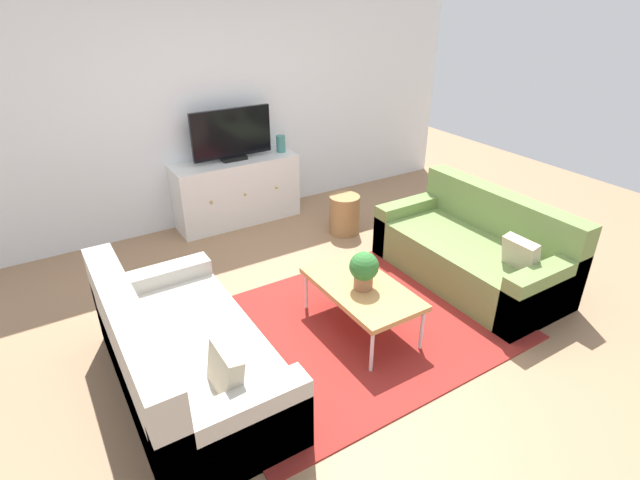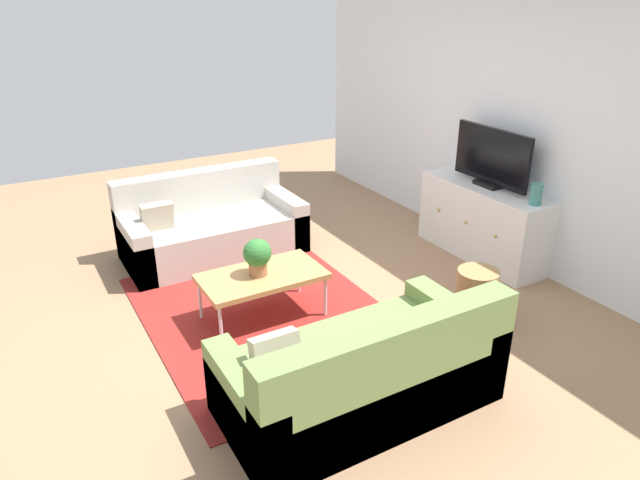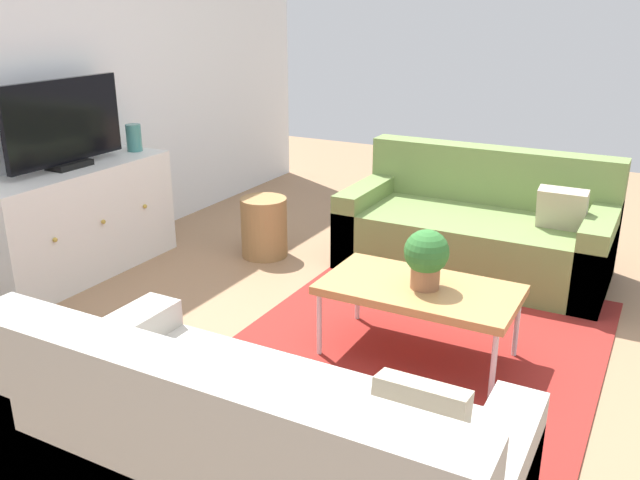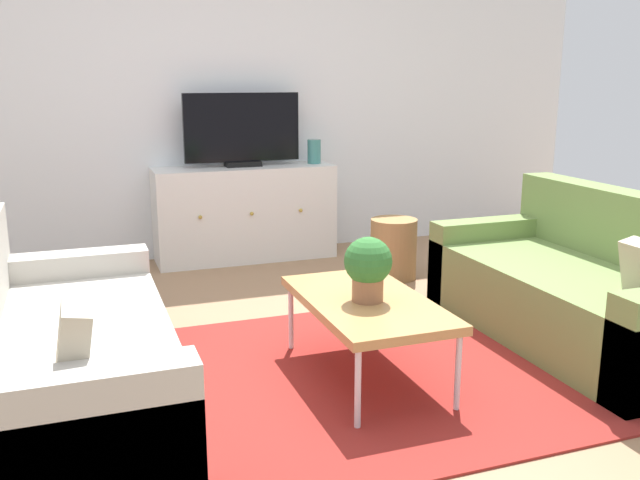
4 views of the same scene
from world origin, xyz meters
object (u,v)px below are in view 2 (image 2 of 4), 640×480
at_px(couch_right_side, 365,378).
at_px(flat_screen_tv, 492,158).
at_px(couch_left_side, 210,228).
at_px(wicker_basket, 476,295).
at_px(potted_plant, 257,255).
at_px(coffee_table, 262,277).
at_px(tv_console, 482,222).
at_px(glass_vase, 536,194).

height_order(couch_right_side, flat_screen_tv, flat_screen_tv).
height_order(couch_left_side, wicker_basket, couch_left_side).
bearing_deg(flat_screen_tv, potted_plant, -90.13).
bearing_deg(couch_left_side, coffee_table, -2.96).
bearing_deg(couch_left_side, tv_console, 58.24).
xyz_separation_m(couch_left_side, flat_screen_tv, (1.47, 2.39, 0.77)).
height_order(tv_console, glass_vase, glass_vase).
relative_size(couch_left_side, couch_right_side, 1.00).
relative_size(couch_right_side, potted_plant, 5.72).
distance_m(flat_screen_tv, wicker_basket, 1.53).
xyz_separation_m(couch_left_side, coffee_table, (1.47, -0.08, 0.11)).
xyz_separation_m(couch_right_side, flat_screen_tv, (-1.41, 2.39, 0.77)).
bearing_deg(couch_right_side, tv_console, 120.65).
height_order(tv_console, wicker_basket, tv_console).
distance_m(couch_right_side, coffee_table, 1.41).
relative_size(glass_vase, wicker_basket, 0.44).
distance_m(couch_left_side, coffee_table, 1.48).
distance_m(couch_left_side, wicker_basket, 2.77).
bearing_deg(coffee_table, glass_vase, 76.38).
xyz_separation_m(couch_right_side, wicker_basket, (-0.52, 1.46, -0.05)).
distance_m(glass_vase, wicker_basket, 1.15).
xyz_separation_m(potted_plant, glass_vase, (0.60, 2.48, 0.27)).
relative_size(flat_screen_tv, wicker_basket, 2.09).
height_order(glass_vase, wicker_basket, glass_vase).
distance_m(potted_plant, flat_screen_tv, 2.54).
xyz_separation_m(coffee_table, potted_plant, (-0.01, -0.03, 0.20)).
height_order(potted_plant, flat_screen_tv, flat_screen_tv).
relative_size(couch_right_side, tv_console, 1.24).
relative_size(couch_left_side, coffee_table, 1.77).
xyz_separation_m(potted_plant, wicker_basket, (0.90, 1.56, -0.36)).
bearing_deg(couch_right_side, glass_vase, 108.85).
xyz_separation_m(flat_screen_tv, wicker_basket, (0.89, -0.94, -0.82)).
height_order(coffee_table, glass_vase, glass_vase).
bearing_deg(couch_left_side, potted_plant, -4.07).
distance_m(couch_left_side, couch_right_side, 2.88).
bearing_deg(wicker_basket, flat_screen_tv, 133.50).
xyz_separation_m(glass_vase, wicker_basket, (0.29, -0.92, -0.63)).
xyz_separation_m(coffee_table, flat_screen_tv, (-0.00, 2.47, 0.66)).
bearing_deg(coffee_table, potted_plant, -106.27).
distance_m(coffee_table, tv_console, 2.45).
height_order(couch_left_side, potted_plant, couch_left_side).
bearing_deg(potted_plant, tv_console, 89.87).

